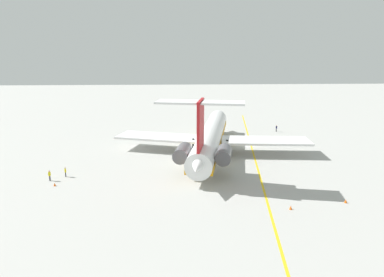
{
  "coord_description": "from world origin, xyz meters",
  "views": [
    {
      "loc": [
        -75.4,
        16.88,
        20.56
      ],
      "look_at": [
        -5.95,
        13.16,
        3.23
      ],
      "focal_mm": 31.64,
      "sensor_mm": 36.0,
      "label": 1
    }
  ],
  "objects_px": {
    "safety_cone_nose": "(346,201)",
    "safety_cone_tail": "(291,208)",
    "ground_crew_near_tail": "(49,174)",
    "main_jetliner": "(210,137)",
    "ground_crew_portside": "(276,128)",
    "safety_cone_wingtip": "(55,184)",
    "ground_crew_near_nose": "(65,171)"
  },
  "relations": [
    {
      "from": "main_jetliner",
      "to": "safety_cone_nose",
      "type": "distance_m",
      "value": 30.21
    },
    {
      "from": "safety_cone_tail",
      "to": "safety_cone_nose",
      "type": "bearing_deg",
      "value": -79.07
    },
    {
      "from": "ground_crew_portside",
      "to": "safety_cone_wingtip",
      "type": "relative_size",
      "value": 3.26
    },
    {
      "from": "ground_crew_near_tail",
      "to": "safety_cone_nose",
      "type": "relative_size",
      "value": 3.32
    },
    {
      "from": "ground_crew_near_nose",
      "to": "ground_crew_portside",
      "type": "distance_m",
      "value": 57.08
    },
    {
      "from": "ground_crew_near_tail",
      "to": "ground_crew_portside",
      "type": "distance_m",
      "value": 59.8
    },
    {
      "from": "safety_cone_nose",
      "to": "safety_cone_tail",
      "type": "relative_size",
      "value": 1.0
    },
    {
      "from": "main_jetliner",
      "to": "safety_cone_nose",
      "type": "bearing_deg",
      "value": -134.36
    },
    {
      "from": "ground_crew_near_nose",
      "to": "safety_cone_nose",
      "type": "distance_m",
      "value": 45.05
    },
    {
      "from": "ground_crew_near_tail",
      "to": "safety_cone_nose",
      "type": "height_order",
      "value": "ground_crew_near_tail"
    },
    {
      "from": "main_jetliner",
      "to": "ground_crew_portside",
      "type": "relative_size",
      "value": 26.15
    },
    {
      "from": "ground_crew_near_nose",
      "to": "safety_cone_tail",
      "type": "height_order",
      "value": "ground_crew_near_nose"
    },
    {
      "from": "ground_crew_near_nose",
      "to": "safety_cone_tail",
      "type": "xyz_separation_m",
      "value": [
        -14.57,
        -34.6,
        -0.82
      ]
    },
    {
      "from": "main_jetliner",
      "to": "ground_crew_near_tail",
      "type": "bearing_deg",
      "value": 127.38
    },
    {
      "from": "main_jetliner",
      "to": "safety_cone_tail",
      "type": "distance_m",
      "value": 27.98
    },
    {
      "from": "safety_cone_nose",
      "to": "main_jetliner",
      "type": "bearing_deg",
      "value": 34.1
    },
    {
      "from": "safety_cone_wingtip",
      "to": "ground_crew_near_tail",
      "type": "bearing_deg",
      "value": 33.21
    },
    {
      "from": "safety_cone_nose",
      "to": "safety_cone_tail",
      "type": "bearing_deg",
      "value": 100.93
    },
    {
      "from": "ground_crew_near_tail",
      "to": "safety_cone_wingtip",
      "type": "distance_m",
      "value": 3.0
    },
    {
      "from": "ground_crew_portside",
      "to": "safety_cone_tail",
      "type": "bearing_deg",
      "value": -31.61
    },
    {
      "from": "safety_cone_wingtip",
      "to": "safety_cone_tail",
      "type": "bearing_deg",
      "value": -106.46
    },
    {
      "from": "ground_crew_near_nose",
      "to": "safety_cone_wingtip",
      "type": "bearing_deg",
      "value": 84.31
    },
    {
      "from": "safety_cone_tail",
      "to": "main_jetliner",
      "type": "bearing_deg",
      "value": 17.33
    },
    {
      "from": "main_jetliner",
      "to": "ground_crew_near_nose",
      "type": "distance_m",
      "value": 29.02
    },
    {
      "from": "ground_crew_near_tail",
      "to": "main_jetliner",
      "type": "bearing_deg",
      "value": -117.86
    },
    {
      "from": "ground_crew_portside",
      "to": "safety_cone_nose",
      "type": "height_order",
      "value": "ground_crew_portside"
    },
    {
      "from": "main_jetliner",
      "to": "safety_cone_wingtip",
      "type": "bearing_deg",
      "value": 132.59
    },
    {
      "from": "main_jetliner",
      "to": "ground_crew_near_tail",
      "type": "relative_size",
      "value": 25.71
    },
    {
      "from": "main_jetliner",
      "to": "ground_crew_near_nose",
      "type": "bearing_deg",
      "value": 125.92
    },
    {
      "from": "safety_cone_nose",
      "to": "safety_cone_tail",
      "type": "xyz_separation_m",
      "value": [
        -1.65,
        8.55,
        0.0
      ]
    },
    {
      "from": "safety_cone_nose",
      "to": "safety_cone_tail",
      "type": "distance_m",
      "value": 8.71
    },
    {
      "from": "ground_crew_near_tail",
      "to": "safety_cone_tail",
      "type": "xyz_separation_m",
      "value": [
        -12.76,
        -36.64,
        -0.88
      ]
    }
  ]
}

